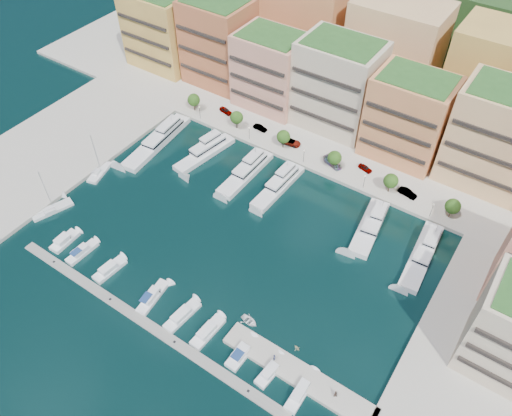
{
  "coord_description": "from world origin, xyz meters",
  "views": [
    {
      "loc": [
        47.42,
        -62.03,
        90.9
      ],
      "look_at": [
        1.75,
        5.47,
        6.0
      ],
      "focal_mm": 35.0,
      "sensor_mm": 36.0,
      "label": 1
    }
  ],
  "objects_px": {
    "cruiser_5": "(182,316)",
    "car_3": "(333,163)",
    "lamppost_1": "(249,131)",
    "yacht_6": "(423,252)",
    "cruiser_8": "(270,372)",
    "tree_5": "(453,206)",
    "car_5": "(407,193)",
    "tree_1": "(237,118)",
    "cruiser_4": "(153,297)",
    "cruiser_1": "(82,252)",
    "lamppost_0": "(200,110)",
    "sailboat_1": "(100,173)",
    "person_0": "(274,358)",
    "tree_0": "(194,100)",
    "tender_1": "(297,348)",
    "person_1": "(335,394)",
    "lamppost_4": "(432,208)",
    "lamppost_3": "(365,180)",
    "sailboat_0": "(52,210)",
    "tree_4": "(391,181)",
    "car_4": "(365,168)",
    "yacht_1": "(206,151)",
    "cruiser_7": "(241,353)",
    "tender_0": "(249,321)",
    "yacht_3": "(280,184)",
    "cruiser_2": "(110,270)",
    "lamppost_2": "(304,154)",
    "yacht_0": "(160,139)",
    "car_0": "(226,111)",
    "tree_3": "(335,158)",
    "yacht_5": "(371,224)",
    "cruiser_9": "(301,391)",
    "cruiser_0": "(64,241)",
    "yacht_2": "(247,170)",
    "tree_2": "(283,137)",
    "cruiser_6": "(208,332)"
  },
  "relations": [
    {
      "from": "sailboat_0",
      "to": "yacht_6",
      "type": "bearing_deg",
      "value": 25.06
    },
    {
      "from": "lamppost_1",
      "to": "yacht_3",
      "type": "xyz_separation_m",
      "value": [
        17.4,
        -11.15,
        -2.62
      ]
    },
    {
      "from": "yacht_1",
      "to": "car_3",
      "type": "distance_m",
      "value": 35.28
    },
    {
      "from": "lamppost_4",
      "to": "cruiser_1",
      "type": "height_order",
      "value": "lamppost_4"
    },
    {
      "from": "lamppost_1",
      "to": "yacht_6",
      "type": "relative_size",
      "value": 0.19
    },
    {
      "from": "cruiser_1",
      "to": "cruiser_4",
      "type": "bearing_deg",
      "value": -0.04
    },
    {
      "from": "lamppost_0",
      "to": "person_1",
      "type": "distance_m",
      "value": 91.07
    },
    {
      "from": "lamppost_1",
      "to": "person_0",
      "type": "distance_m",
      "value": 68.58
    },
    {
      "from": "lamppost_1",
      "to": "car_3",
      "type": "xyz_separation_m",
      "value": [
        25.2,
        3.45,
        -1.97
      ]
    },
    {
      "from": "yacht_5",
      "to": "cruiser_9",
      "type": "distance_m",
      "value": 45.47
    },
    {
      "from": "cruiser_8",
      "to": "tree_5",
      "type": "bearing_deg",
      "value": 75.89
    },
    {
      "from": "yacht_2",
      "to": "cruiser_9",
      "type": "height_order",
      "value": "yacht_2"
    },
    {
      "from": "yacht_6",
      "to": "cruiser_5",
      "type": "relative_size",
      "value": 2.39
    },
    {
      "from": "tree_0",
      "to": "cruiser_8",
      "type": "relative_size",
      "value": 0.75
    },
    {
      "from": "yacht_1",
      "to": "cruiser_7",
      "type": "relative_size",
      "value": 2.61
    },
    {
      "from": "yacht_5",
      "to": "cruiser_2",
      "type": "distance_m",
      "value": 62.2
    },
    {
      "from": "yacht_3",
      "to": "cruiser_6",
      "type": "height_order",
      "value": "yacht_3"
    },
    {
      "from": "car_0",
      "to": "car_4",
      "type": "distance_m",
      "value": 46.75
    },
    {
      "from": "lamppost_0",
      "to": "tree_3",
      "type": "bearing_deg",
      "value": 2.99
    },
    {
      "from": "tree_2",
      "to": "yacht_3",
      "type": "height_order",
      "value": "tree_2"
    },
    {
      "from": "lamppost_0",
      "to": "sailboat_1",
      "type": "xyz_separation_m",
      "value": [
        -7.82,
        -33.93,
        -3.51
      ]
    },
    {
      "from": "tender_0",
      "to": "car_4",
      "type": "bearing_deg",
      "value": 8.03
    },
    {
      "from": "car_3",
      "to": "person_1",
      "type": "height_order",
      "value": "person_1"
    },
    {
      "from": "tree_0",
      "to": "lamppost_2",
      "type": "bearing_deg",
      "value": -3.29
    },
    {
      "from": "lamppost_1",
      "to": "lamppost_0",
      "type": "bearing_deg",
      "value": 180.0
    },
    {
      "from": "yacht_6",
      "to": "cruiser_7",
      "type": "bearing_deg",
      "value": -114.94
    },
    {
      "from": "tree_3",
      "to": "car_5",
      "type": "distance_m",
      "value": 20.8
    },
    {
      "from": "tender_1",
      "to": "cruiser_0",
      "type": "bearing_deg",
      "value": 114.95
    },
    {
      "from": "tree_4",
      "to": "car_4",
      "type": "bearing_deg",
      "value": 153.78
    },
    {
      "from": "cruiser_7",
      "to": "tender_0",
      "type": "height_order",
      "value": "cruiser_7"
    },
    {
      "from": "tree_5",
      "to": "yacht_5",
      "type": "relative_size",
      "value": 0.29
    },
    {
      "from": "tree_1",
      "to": "tree_4",
      "type": "bearing_deg",
      "value": 0.0
    },
    {
      "from": "yacht_6",
      "to": "cruiser_5",
      "type": "xyz_separation_m",
      "value": [
        -35.48,
        -43.79,
        -0.66
      ]
    },
    {
      "from": "tree_0",
      "to": "tree_5",
      "type": "distance_m",
      "value": 80.0
    },
    {
      "from": "tree_5",
      "to": "cruiser_4",
      "type": "xyz_separation_m",
      "value": [
        -44.71,
        -58.12,
        -4.17
      ]
    },
    {
      "from": "cruiser_5",
      "to": "car_3",
      "type": "xyz_separation_m",
      "value": [
        3.69,
        59.25,
        1.31
      ]
    },
    {
      "from": "cruiser_8",
      "to": "tender_1",
      "type": "relative_size",
      "value": 5.35
    },
    {
      "from": "cruiser_2",
      "to": "sailboat_0",
      "type": "xyz_separation_m",
      "value": [
        -25.63,
        5.29,
        -0.24
      ]
    },
    {
      "from": "cruiser_9",
      "to": "car_5",
      "type": "xyz_separation_m",
      "value": [
        -3.67,
        59.56,
        1.26
      ]
    },
    {
      "from": "tree_0",
      "to": "cruiser_5",
      "type": "bearing_deg",
      "value": -53.16
    },
    {
      "from": "lamppost_2",
      "to": "yacht_0",
      "type": "distance_m",
      "value": 42.11
    },
    {
      "from": "cruiser_1",
      "to": "lamppost_0",
      "type": "bearing_deg",
      "value": 99.52
    },
    {
      "from": "tree_3",
      "to": "lamppost_3",
      "type": "relative_size",
      "value": 1.35
    },
    {
      "from": "tree_1",
      "to": "lamppost_0",
      "type": "relative_size",
      "value": 1.35
    },
    {
      "from": "lamppost_4",
      "to": "lamppost_3",
      "type": "bearing_deg",
      "value": 180.0
    },
    {
      "from": "cruiser_1",
      "to": "cruiser_5",
      "type": "distance_m",
      "value": 30.16
    },
    {
      "from": "yacht_1",
      "to": "lamppost_0",
      "type": "bearing_deg",
      "value": 134.47
    },
    {
      "from": "tree_1",
      "to": "cruiser_4",
      "type": "xyz_separation_m",
      "value": [
        19.29,
        -58.12,
        -4.17
      ]
    },
    {
      "from": "tree_4",
      "to": "cruiser_4",
      "type": "xyz_separation_m",
      "value": [
        -28.71,
        -58.12,
        -4.17
      ]
    },
    {
      "from": "car_5",
      "to": "tree_1",
      "type": "bearing_deg",
      "value": 100.8
    }
  ]
}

